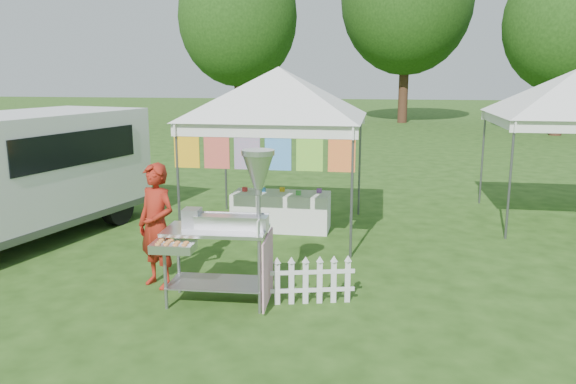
# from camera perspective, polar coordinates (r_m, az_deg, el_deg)

# --- Properties ---
(ground) EXTENTS (120.00, 120.00, 0.00)m
(ground) POSITION_cam_1_polar(r_m,az_deg,el_deg) (7.36, -5.95, -11.12)
(ground) COLOR #234313
(ground) RESTS_ON ground
(canopy_main) EXTENTS (4.24, 4.24, 3.45)m
(canopy_main) POSITION_cam_1_polar(r_m,az_deg,el_deg) (10.19, -0.97, 12.55)
(canopy_main) COLOR #59595E
(canopy_main) RESTS_ON ground
(tree_left) EXTENTS (6.40, 6.40, 9.53)m
(tree_left) POSITION_cam_1_polar(r_m,az_deg,el_deg) (31.65, -5.09, 17.23)
(tree_left) COLOR #3E2116
(tree_left) RESTS_ON ground
(tree_right) EXTENTS (5.60, 5.60, 8.42)m
(tree_right) POSITION_cam_1_polar(r_m,az_deg,el_deg) (29.75, 26.40, 15.17)
(tree_right) COLOR #3E2116
(tree_right) RESTS_ON ground
(donut_cart) EXTENTS (1.41, 1.03, 1.97)m
(donut_cart) POSITION_cam_1_polar(r_m,az_deg,el_deg) (6.97, -5.71, -2.37)
(donut_cart) COLOR gray
(donut_cart) RESTS_ON ground
(vendor) EXTENTS (0.74, 0.64, 1.71)m
(vendor) POSITION_cam_1_polar(r_m,az_deg,el_deg) (7.82, -13.20, -3.36)
(vendor) COLOR maroon
(vendor) RESTS_ON ground
(cargo_van) EXTENTS (3.27, 5.64, 2.20)m
(cargo_van) POSITION_cam_1_polar(r_m,az_deg,el_deg) (10.76, -26.22, 1.66)
(cargo_van) COLOR white
(cargo_van) RESTS_ON ground
(picket_fence) EXTENTS (1.05, 0.29, 0.56)m
(picket_fence) POSITION_cam_1_polar(r_m,az_deg,el_deg) (7.21, 2.51, -9.13)
(picket_fence) COLOR white
(picket_fence) RESTS_ON ground
(display_table) EXTENTS (1.80, 0.70, 0.70)m
(display_table) POSITION_cam_1_polar(r_m,az_deg,el_deg) (10.52, -0.71, -1.96)
(display_table) COLOR white
(display_table) RESTS_ON ground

